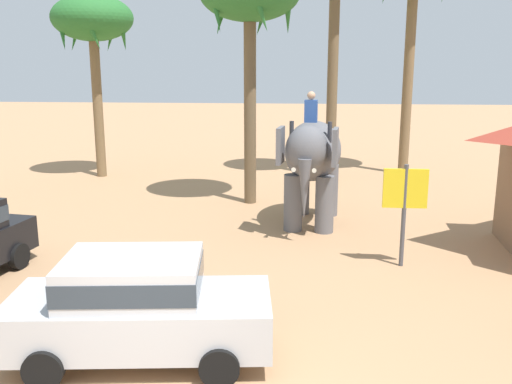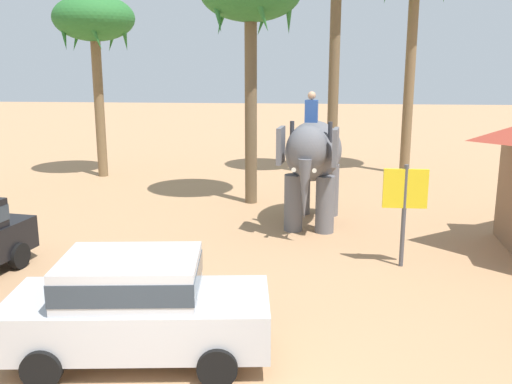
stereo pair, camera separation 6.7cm
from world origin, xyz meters
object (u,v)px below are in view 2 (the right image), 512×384
object	(u,v)px
elephant_with_mahout	(313,157)
palm_tree_behind_elephant	(94,23)
car_sedan_foreground	(136,304)
signboard_yellow	(405,196)

from	to	relation	value
elephant_with_mahout	palm_tree_behind_elephant	size ratio (longest dim) A/B	0.55
car_sedan_foreground	signboard_yellow	world-z (taller)	signboard_yellow
palm_tree_behind_elephant	elephant_with_mahout	bearing A→B (deg)	-37.15
car_sedan_foreground	palm_tree_behind_elephant	xyz separation A→B (m)	(-5.85, 14.51, 5.24)
car_sedan_foreground	signboard_yellow	size ratio (longest dim) A/B	1.78
elephant_with_mahout	car_sedan_foreground	bearing A→B (deg)	-109.35
signboard_yellow	car_sedan_foreground	bearing A→B (deg)	-136.18
car_sedan_foreground	elephant_with_mahout	world-z (taller)	elephant_with_mahout
car_sedan_foreground	elephant_with_mahout	distance (m)	8.50
signboard_yellow	elephant_with_mahout	bearing A→B (deg)	122.18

